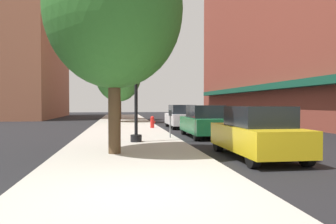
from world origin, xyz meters
TOP-DOWN VIEW (x-y plane):
  - ground_plane at (4.00, 18.00)m, footprint 90.00×90.00m
  - sidewalk_slab at (0.00, 19.00)m, footprint 4.80×50.00m
  - building_far_background at (-11.01, 37.00)m, footprint 6.80×18.00m
  - lamppost at (0.36, 8.02)m, footprint 0.48×0.48m
  - fire_hydrant at (1.81, 16.00)m, footprint 0.33×0.26m
  - parking_meter_near at (2.05, 9.57)m, footprint 0.14×0.09m
  - tree_near at (-0.47, 24.01)m, footprint 4.07×4.07m
  - tree_mid at (-0.50, 4.84)m, footprint 4.45×4.45m
  - tree_far at (-0.41, 28.94)m, footprint 4.23×4.23m
  - car_yellow at (4.00, 3.96)m, footprint 1.80×4.30m
  - car_green at (4.00, 10.61)m, footprint 1.80×4.30m
  - car_white at (4.00, 17.21)m, footprint 1.80×4.30m

SIDE VIEW (x-z plane):
  - ground_plane at x=4.00m, z-range 0.00..0.00m
  - sidewalk_slab at x=0.00m, z-range 0.00..0.12m
  - fire_hydrant at x=1.81m, z-range 0.12..0.91m
  - car_yellow at x=4.00m, z-range -0.02..1.64m
  - car_green at x=4.00m, z-range -0.02..1.64m
  - car_white at x=4.00m, z-range -0.02..1.64m
  - parking_meter_near at x=2.05m, z-range 0.29..1.60m
  - lamppost at x=0.36m, z-range 0.25..6.15m
  - tree_near at x=-0.47m, z-range 1.02..7.52m
  - tree_far at x=-0.41m, z-range 1.03..7.75m
  - tree_mid at x=-0.50m, z-range 1.16..8.40m
  - building_far_background at x=-11.01m, z-range -0.02..18.66m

